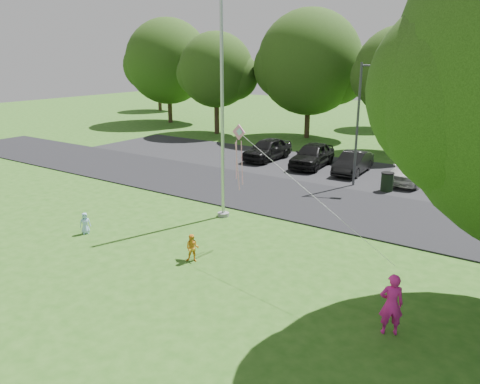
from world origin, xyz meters
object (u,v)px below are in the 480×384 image
Objects in this scene: child_yellow at (192,248)px; child_blue at (85,223)px; street_lamp at (363,114)px; trash_can at (387,182)px; kite at (242,148)px; flagpole at (222,121)px; woman at (391,304)px.

child_blue is at bearing 157.61° from child_yellow.
street_lamp reaches higher than trash_can.
trash_can is at bearing 82.75° from kite.
flagpole is 3.52m from kite.
flagpole is at bearing -121.24° from trash_can.
street_lamp is 7.47× the size of child_blue.
flagpole is 10.55m from woman.
flagpole reaches higher than woman.
trash_can is 14.77m from child_blue.
child_blue is at bearing -29.21° from woman.
woman is 12.00m from child_blue.
kite is (2.58, -2.35, -0.47)m from flagpole.
child_blue is at bearing -124.48° from flagpole.
child_blue is (-12.00, 0.12, -0.39)m from woman.
kite is at bearing -113.08° from street_lamp.
street_lamp is at bearing 172.22° from trash_can.
trash_can is 10.79m from kite.
trash_can is (4.69, 7.73, -3.65)m from flagpole.
woman is 6.88m from child_yellow.
woman is 1.91× the size of child_blue.
trash_can reaches higher than child_blue.
woman is (5.65, -12.79, -3.04)m from street_lamp.
woman is at bearing -60.18° from child_blue.
kite is (5.83, 2.37, 3.27)m from child_blue.
kite reaches higher than child_yellow.
kite reaches higher than trash_can.
child_yellow is 5.16m from child_blue.
street_lamp is at bearing 91.66° from kite.
street_lamp is at bearing 3.77° from child_blue.
woman is at bearing -17.41° from kite.
child_yellow is (-2.80, -12.08, -0.03)m from trash_can.
flagpole is at bearing -57.62° from woman.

